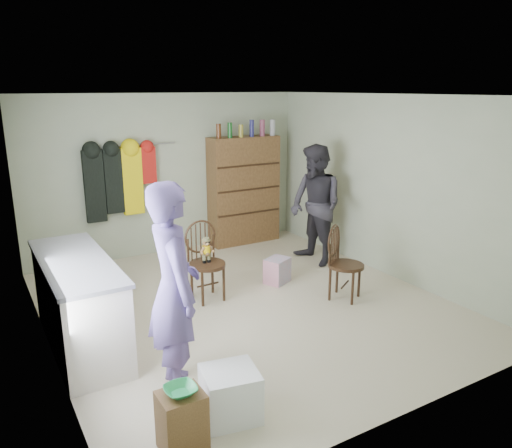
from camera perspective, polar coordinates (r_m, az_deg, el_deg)
ground_plane at (r=6.21m, az=-1.06°, el=-9.23°), size 5.00×5.00×0.00m
room_walls at (r=6.19m, az=-3.57°, el=6.00°), size 5.00×5.00×5.00m
counter at (r=5.41m, az=-19.57°, el=-8.54°), size 0.64×1.86×0.94m
stool at (r=3.95m, az=-8.46°, el=-21.44°), size 0.32×0.28×0.46m
bowl at (r=3.80m, az=-8.62°, el=-18.30°), size 0.23×0.23×0.06m
plastic_tub at (r=4.24m, az=-2.95°, el=-18.83°), size 0.51×0.49×0.41m
chair_front at (r=6.24m, az=-5.83°, el=-3.73°), size 0.46×0.46×0.99m
chair_far at (r=6.31m, az=9.76°, el=-4.04°), size 0.58×0.58×0.95m
striped_bag at (r=6.82m, az=2.44°, el=-5.34°), size 0.40×0.37×0.34m
person_left at (r=4.30m, az=-9.35°, el=-7.40°), size 0.52×0.73×1.87m
person_right at (r=7.43m, az=6.83°, el=2.13°), size 0.70×0.89×1.79m
dresser at (r=8.43m, az=-1.40°, el=3.94°), size 1.20×0.39×2.07m
coat_rack at (r=7.67m, az=-15.46°, el=4.81°), size 1.42×0.12×1.09m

